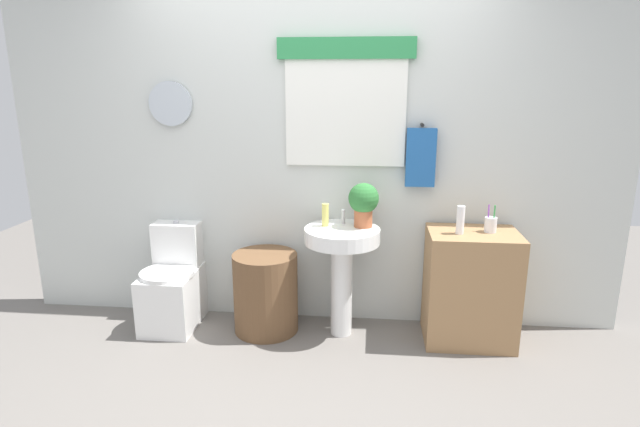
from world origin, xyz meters
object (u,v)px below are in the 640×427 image
Objects in this scene: toilet at (173,286)px; lotion_bottle at (460,220)px; laundry_hamper at (266,292)px; potted_plant at (364,202)px; pedestal_sink at (342,255)px; soap_bottle at (325,215)px; toothbrush_cup at (491,224)px; wooden_cabinet at (470,287)px.

lotion_bottle is at bearing -2.04° from toilet.
laundry_hamper is 1.89× the size of potted_plant.
pedestal_sink is 4.93× the size of soap_bottle.
toothbrush_cup is (0.21, 0.06, -0.04)m from lotion_bottle.
wooden_cabinet is at bearing -169.14° from toothbrush_cup.
wooden_cabinet is 4.92× the size of soap_bottle.
toilet is at bearing 179.15° from wooden_cabinet.
wooden_cabinet is at bearing -2.87° from soap_bottle.
soap_bottle reaches higher than laundry_hamper.
soap_bottle is at bearing 177.13° from wooden_cabinet.
toilet is 0.97× the size of pedestal_sink.
laundry_hamper is at bearing -174.97° from potted_plant.
potted_plant is at bearing 171.04° from lotion_bottle.
lotion_bottle is (0.89, -0.09, 0.01)m from soap_bottle.
toilet is 0.69m from laundry_hamper.
laundry_hamper is 1.44m from lotion_bottle.
pedestal_sink is 1.01m from toothbrush_cup.
toothbrush_cup reaches higher than laundry_hamper.
potted_plant is 0.65m from lotion_bottle.
toilet is 2.49× the size of potted_plant.
lotion_bottle is at bearing -2.96° from pedestal_sink.
potted_plant is 0.85m from toothbrush_cup.
wooden_cabinet is 0.93m from potted_plant.
wooden_cabinet is (2.11, -0.03, 0.10)m from toilet.
pedestal_sink reaches higher than wooden_cabinet.
potted_plant is at bearing 175.35° from wooden_cabinet.
toothbrush_cup reaches higher than soap_bottle.
soap_bottle is at bearing 157.38° from pedestal_sink.
soap_bottle is 0.52× the size of potted_plant.
pedestal_sink is at bearing 177.04° from lotion_bottle.
soap_bottle is at bearing -177.80° from potted_plant.
toothbrush_cup is (2.22, -0.01, 0.54)m from toilet.
wooden_cabinet is at bearing 0.00° from laundry_hamper.
toothbrush_cup is (1.10, -0.03, -0.03)m from soap_bottle.
wooden_cabinet is 4.16× the size of lotion_bottle.
toothbrush_cup is (0.98, 0.02, 0.24)m from pedestal_sink.
pedestal_sink is 4.17× the size of lotion_bottle.
wooden_cabinet is (1.42, 0.00, 0.10)m from laundry_hamper.
laundry_hamper is 0.71m from soap_bottle.
lotion_bottle reaches higher than toilet.
wooden_cabinet is 4.20× the size of toothbrush_cup.
soap_bottle is (-0.12, 0.05, 0.27)m from pedestal_sink.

